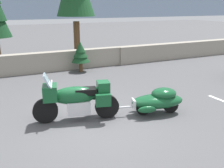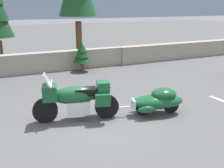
# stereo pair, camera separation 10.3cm
# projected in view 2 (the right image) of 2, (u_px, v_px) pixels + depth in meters

# --- Properties ---
(ground_plane) EXTENTS (80.00, 80.00, 0.00)m
(ground_plane) POSITION_uv_depth(u_px,v_px,m) (92.00, 123.00, 7.06)
(ground_plane) COLOR #4C4C4F
(stone_guard_wall) EXTENTS (24.00, 0.58, 0.92)m
(stone_guard_wall) POSITION_uv_depth(u_px,v_px,m) (59.00, 61.00, 12.65)
(stone_guard_wall) COLOR gray
(stone_guard_wall) RESTS_ON ground
(touring_motorcycle) EXTENTS (2.27, 1.09, 1.33)m
(touring_motorcycle) POSITION_uv_depth(u_px,v_px,m) (76.00, 98.00, 7.08)
(touring_motorcycle) COLOR black
(touring_motorcycle) RESTS_ON ground
(car_shaped_trailer) EXTENTS (2.22, 1.07, 0.76)m
(car_shaped_trailer) POSITION_uv_depth(u_px,v_px,m) (158.00, 100.00, 7.54)
(car_shaped_trailer) COLOR black
(car_shaped_trailer) RESTS_ON ground
(pine_sapling_near) EXTENTS (0.85, 0.85, 1.42)m
(pine_sapling_near) POSITION_uv_depth(u_px,v_px,m) (82.00, 53.00, 12.33)
(pine_sapling_near) COLOR brown
(pine_sapling_near) RESTS_ON ground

